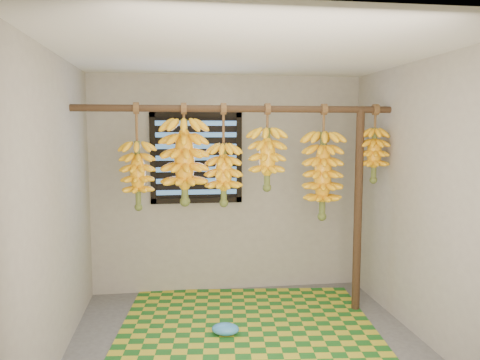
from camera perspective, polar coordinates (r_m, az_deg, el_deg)
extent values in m
cube|color=#4E4E4E|center=(4.12, 1.15, -19.97)|extent=(3.00, 3.00, 0.01)
cube|color=silver|center=(3.74, 1.23, 15.34)|extent=(3.00, 3.00, 0.01)
cube|color=gray|center=(5.22, -1.48, -0.52)|extent=(3.00, 0.01, 2.40)
cube|color=gray|center=(3.81, -21.83, -3.47)|extent=(0.01, 3.00, 2.40)
cube|color=gray|center=(4.25, 21.65, -2.49)|extent=(0.01, 3.00, 2.40)
cube|color=black|center=(5.14, -5.34, 2.71)|extent=(1.00, 0.04, 1.00)
cylinder|color=#442C1B|center=(4.39, -0.28, 8.67)|extent=(3.00, 0.06, 0.06)
cylinder|color=#442C1B|center=(4.77, 14.19, -3.77)|extent=(0.08, 0.08, 2.00)
cube|color=#1A5B1B|center=(4.58, 0.86, -17.00)|extent=(2.50, 2.09, 0.01)
ellipsoid|color=#3787CD|center=(4.32, -1.79, -17.70)|extent=(0.28, 0.24, 0.10)
cylinder|color=brown|center=(4.36, -12.49, 6.61)|extent=(0.02, 0.02, 0.36)
cylinder|color=#4C5923|center=(4.38, -12.36, 0.81)|extent=(0.05, 0.05, 0.59)
cylinder|color=brown|center=(4.35, -6.87, 8.00)|extent=(0.02, 0.02, 0.16)
cylinder|color=#4C5923|center=(4.36, -6.79, 2.46)|extent=(0.07, 0.07, 0.74)
cylinder|color=brown|center=(4.37, -2.03, 6.57)|extent=(0.02, 0.02, 0.38)
cylinder|color=#4C5923|center=(4.39, -2.01, 0.94)|extent=(0.06, 0.06, 0.54)
cylinder|color=brown|center=(4.43, 3.35, 7.51)|extent=(0.02, 0.02, 0.23)
cylinder|color=#4C5923|center=(4.44, 3.32, 2.84)|extent=(0.06, 0.06, 0.55)
cylinder|color=brown|center=(4.58, 10.18, 7.14)|extent=(0.02, 0.02, 0.27)
cylinder|color=#4C5923|center=(4.59, 10.06, 0.78)|extent=(0.06, 0.06, 0.80)
cylinder|color=brown|center=(4.76, 16.16, 7.19)|extent=(0.02, 0.02, 0.23)
cylinder|color=#4C5923|center=(4.77, 16.04, 3.18)|extent=(0.05, 0.05, 0.49)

